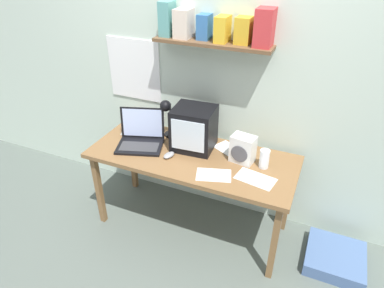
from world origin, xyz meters
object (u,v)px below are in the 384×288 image
object	(u,v)px
loose_paper_near_laptop	(214,175)
floor_cushion	(335,258)
laptop	(141,136)
loose_paper_near_monitor	(227,148)
crt_monitor	(194,128)
juice_glass	(264,160)
corner_desk	(192,162)
space_heater	(243,149)
printed_handout	(134,130)
desk_lamp	(167,113)
computer_mouse	(169,155)
open_notebook	(255,179)

from	to	relation	value
loose_paper_near_laptop	floor_cushion	world-z (taller)	loose_paper_near_laptop
laptop	loose_paper_near_monitor	distance (m)	0.70
crt_monitor	juice_glass	xyz separation A→B (m)	(0.58, -0.06, -0.11)
laptop	corner_desk	bearing A→B (deg)	-18.09
corner_desk	laptop	size ratio (longest dim) A/B	3.73
laptop	space_heater	size ratio (longest dim) A/B	2.04
floor_cushion	crt_monitor	bearing A→B (deg)	176.82
corner_desk	loose_paper_near_monitor	bearing A→B (deg)	41.82
space_heater	loose_paper_near_laptop	distance (m)	0.30
loose_paper_near_monitor	space_heater	bearing A→B (deg)	-38.81
space_heater	printed_handout	bearing A→B (deg)	-175.51
desk_lamp	corner_desk	bearing A→B (deg)	-14.64
juice_glass	loose_paper_near_monitor	xyz separation A→B (m)	(-0.32, 0.14, -0.06)
desk_lamp	laptop	bearing A→B (deg)	-113.23
juice_glass	space_heater	size ratio (longest dim) A/B	0.68
corner_desk	crt_monitor	distance (m)	0.26
loose_paper_near_monitor	desk_lamp	bearing A→B (deg)	-177.84
laptop	loose_paper_near_laptop	size ratio (longest dim) A/B	1.54
corner_desk	laptop	world-z (taller)	laptop
corner_desk	floor_cushion	xyz separation A→B (m)	(1.18, 0.05, -0.61)
juice_glass	computer_mouse	world-z (taller)	juice_glass
desk_lamp	computer_mouse	distance (m)	0.37
juice_glass	loose_paper_near_monitor	distance (m)	0.36
open_notebook	space_heater	bearing A→B (deg)	129.93
floor_cushion	space_heater	bearing A→B (deg)	178.09
corner_desk	space_heater	world-z (taller)	space_heater
crt_monitor	loose_paper_near_laptop	world-z (taller)	crt_monitor
printed_handout	open_notebook	world-z (taller)	same
computer_mouse	open_notebook	world-z (taller)	computer_mouse
loose_paper_near_laptop	open_notebook	bearing A→B (deg)	14.75
floor_cushion	juice_glass	bearing A→B (deg)	178.92
space_heater	open_notebook	world-z (taller)	space_heater
crt_monitor	space_heater	distance (m)	0.42
computer_mouse	open_notebook	xyz separation A→B (m)	(0.68, -0.01, -0.01)
crt_monitor	loose_paper_near_laptop	xyz separation A→B (m)	(0.28, -0.29, -0.17)
printed_handout	floor_cushion	xyz separation A→B (m)	(1.79, -0.11, -0.67)
juice_glass	loose_paper_near_laptop	xyz separation A→B (m)	(-0.30, -0.24, -0.06)
crt_monitor	desk_lamp	xyz separation A→B (m)	(-0.27, 0.06, 0.06)
printed_handout	floor_cushion	world-z (taller)	printed_handout
computer_mouse	floor_cushion	distance (m)	1.50
computer_mouse	printed_handout	bearing A→B (deg)	151.67
printed_handout	open_notebook	xyz separation A→B (m)	(1.14, -0.26, 0.00)
corner_desk	desk_lamp	distance (m)	0.45
juice_glass	floor_cushion	bearing A→B (deg)	-1.08
loose_paper_near_laptop	floor_cushion	bearing A→B (deg)	13.70
printed_handout	loose_paper_near_laptop	bearing A→B (deg)	-21.38
space_heater	loose_paper_near_monitor	distance (m)	0.22
loose_paper_near_laptop	computer_mouse	bearing A→B (deg)	167.67
laptop	computer_mouse	size ratio (longest dim) A/B	3.67
printed_handout	corner_desk	bearing A→B (deg)	-14.38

